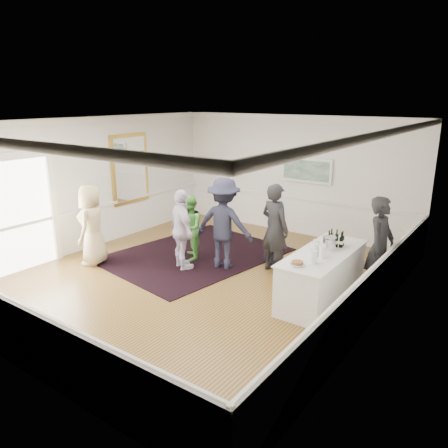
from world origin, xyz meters
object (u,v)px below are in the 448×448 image
Objects in this scene: guest_dark_b at (275,228)px; guest_lilac at (182,230)px; bartender at (380,247)px; guest_green at (189,228)px; nut_bowl at (297,264)px; guest_dark_a at (224,224)px; guest_navy at (275,233)px; guest_tan at (92,225)px; ice_bucket at (329,243)px; serving_table at (322,276)px.

guest_lilac is at bearing 45.47° from guest_dark_b.
guest_green is at bearing 102.55° from bartender.
guest_dark_b is 8.08× the size of nut_bowl.
guest_green is 0.97m from guest_dark_a.
guest_navy is 6.13× the size of nut_bowl.
ice_bucket is (4.95, 1.46, 0.14)m from guest_tan.
guest_dark_b reaches higher than serving_table.
guest_dark_a is (0.69, 0.59, 0.12)m from guest_lilac.
ice_bucket is at bearing 175.20° from guest_dark_b.
nut_bowl is at bearing 67.91° from guest_tan.
guest_navy is at bearing -48.23° from guest_dark_b.
guest_navy is at bearing 78.37° from guest_green.
guest_dark_a is 2.58m from nut_bowl.
serving_table is at bearing -94.03° from ice_bucket.
guest_tan reaches higher than nut_bowl.
guest_navy is (1.51, 1.40, -0.15)m from guest_lilac.
guest_green is 3.38m from ice_bucket.
guest_lilac is (1.83, 0.93, -0.02)m from guest_tan.
guest_dark_b is 7.44× the size of ice_bucket.
guest_lilac reaches higher than serving_table.
guest_green reaches higher than nut_bowl.
guest_dark_a is 8.38× the size of nut_bowl.
serving_table is at bearing 167.80° from guest_dark_b.
guest_dark_b is (3.53, 1.96, 0.06)m from guest_tan.
guest_tan is 2.94m from guest_dark_a.
bartender is at bearing 63.00° from nut_bowl.
guest_dark_b is at bearing 66.27° from guest_green.
nut_bowl is (3.25, -1.08, 0.22)m from guest_green.
serving_table is 8.89× the size of ice_bucket.
guest_navy is (0.82, 0.81, -0.27)m from guest_dark_a.
bartender is 2.38m from guest_navy.
guest_lilac is at bearing -13.50° from guest_green.
guest_lilac is (-3.11, -0.33, 0.41)m from serving_table.
serving_table is at bearing 83.58° from nut_bowl.
guest_navy is at bearing 146.03° from serving_table.
guest_green is (-4.11, -0.61, -0.20)m from bartender.
ice_bucket is at bearing -141.92° from guest_lilac.
guest_lilac is 7.38× the size of nut_bowl.
ice_bucket is at bearing 84.04° from nut_bowl.
bartender is 4.03m from guest_lilac.
nut_bowl is at bearing -96.42° from serving_table.
guest_green is 0.78× the size of guest_dark_b.
bartender is 0.96m from ice_bucket.
serving_table is 1.21× the size of bartender.
guest_dark_a is (-2.42, 0.27, 0.53)m from serving_table.
guest_tan reaches higher than serving_table.
guest_dark_a is 1.18m from guest_navy.
serving_table is at bearing 48.46° from guest_green.
guest_tan is 2.16m from guest_green.
ice_bucket is at bearing 52.03° from guest_green.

